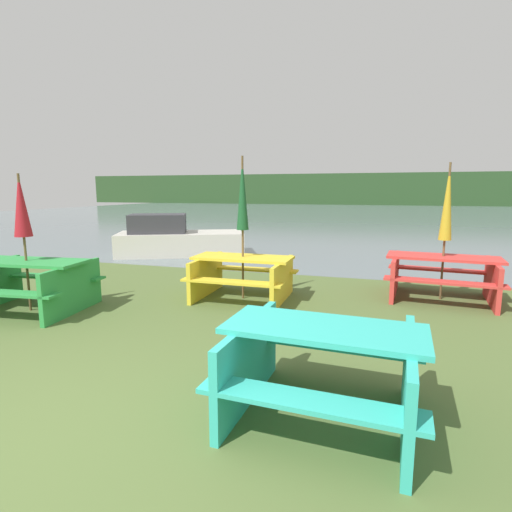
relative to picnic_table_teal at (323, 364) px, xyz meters
name	(u,v)px	position (x,y,z in m)	size (l,w,h in m)	color
ground_plane	(17,452)	(-2.02, -1.12, -0.46)	(60.00, 60.00, 0.00)	#516633
water	(349,213)	(-2.02, 30.47, -0.46)	(60.00, 50.00, 0.00)	slate
far_treeline	(361,189)	(-2.02, 50.47, 1.54)	(80.00, 1.60, 4.00)	#284723
picnic_table_teal	(323,364)	(0.00, 0.00, 0.00)	(1.66, 1.46, 0.78)	#33B7A8
picnic_table_green	(28,281)	(-4.77, 1.62, 0.01)	(1.94, 1.56, 0.79)	green
picnic_table_yellow	(243,273)	(-1.82, 3.28, -0.02)	(1.68, 1.39, 0.74)	yellow
picnic_table_red	(442,273)	(1.45, 4.23, -0.01)	(1.92, 1.54, 0.75)	red
umbrella_gold	(447,203)	(1.45, 4.23, 1.18)	(0.21, 0.21, 2.31)	brown
umbrella_crimson	(21,207)	(-4.77, 1.62, 1.15)	(0.25, 0.25, 2.10)	brown
umbrella_darkgreen	(242,195)	(-1.82, 3.28, 1.31)	(0.20, 0.20, 2.42)	brown
boat	(177,239)	(-5.24, 7.25, -0.02)	(3.87, 2.86, 1.18)	beige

